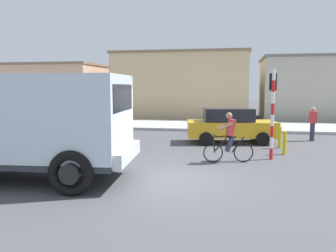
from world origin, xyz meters
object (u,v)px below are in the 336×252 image
Objects in this scene: truck_foreground at (31,120)px; pedestrian_near_kerb at (313,123)px; cyclist at (229,137)px; bollard_far at (280,138)px; car_red_near at (67,126)px; bollard_near at (285,143)px; traffic_light_pole at (273,101)px; car_white_mid at (230,125)px.

truck_foreground is 12.73m from pedestrian_near_kerb.
pedestrian_near_kerb is at bearing 55.22° from cyclist.
cyclist is at bearing -123.09° from bollard_far.
car_red_near reaches higher than bollard_far.
bollard_far is (7.37, 6.44, -1.22)m from truck_foreground.
bollard_near is (9.42, -0.90, -0.37)m from car_red_near.
truck_foreground is 6.24× the size of bollard_far.
bollard_near is (-1.78, -3.77, -0.40)m from pedestrian_near_kerb.
traffic_light_pole is at bearing -104.25° from bollard_far.
traffic_light_pole is at bearing -116.82° from pedestrian_near_kerb.
cyclist is 1.06× the size of pedestrian_near_kerb.
cyclist reaches higher than pedestrian_near_kerb.
car_white_mid is at bearing 90.03° from cyclist.
bollard_near is at bearing -90.00° from bollard_far.
cyclist is 2.10m from traffic_light_pole.
pedestrian_near_kerb reaches higher than car_red_near.
truck_foreground reaches higher than car_white_mid.
truck_foreground reaches higher than pedestrian_near_kerb.
pedestrian_near_kerb is at bearing 64.71° from bollard_near.
truck_foreground reaches higher than bollard_near.
pedestrian_near_kerb is (2.37, 4.68, -1.22)m from traffic_light_pole.
bollard_near is at bearing 34.38° from truck_foreground.
truck_foreground reaches higher than car_red_near.
truck_foreground is at bearing -136.09° from pedestrian_near_kerb.
truck_foreground is 9.87m from bollard_far.
bollard_near is (0.59, 0.92, -1.62)m from traffic_light_pole.
car_white_mid is (5.30, 7.51, -0.85)m from truck_foreground.
traffic_light_pole is 1.98× the size of pedestrian_near_kerb.
bollard_near is 1.00× the size of bollard_far.
car_red_near is (-2.05, 5.94, -0.85)m from truck_foreground.
car_red_near is 11.56m from pedestrian_near_kerb.
bollard_far is at bearing 41.16° from truck_foreground.
cyclist is at bearing -19.99° from car_red_near.
car_red_near is at bearing -167.93° from car_white_mid.
traffic_light_pole reaches higher than cyclist.
pedestrian_near_kerb is at bearing 53.06° from bollard_far.
pedestrian_near_kerb reaches higher than bollard_near.
pedestrian_near_kerb is (3.85, 1.30, 0.03)m from car_white_mid.
cyclist reaches higher than car_white_mid.
pedestrian_near_kerb is at bearing 43.91° from truck_foreground.
car_red_near is at bearing 109.03° from truck_foreground.
bollard_near is at bearing -5.44° from car_red_near.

